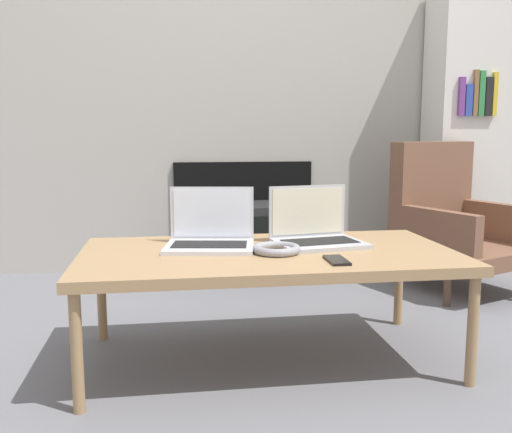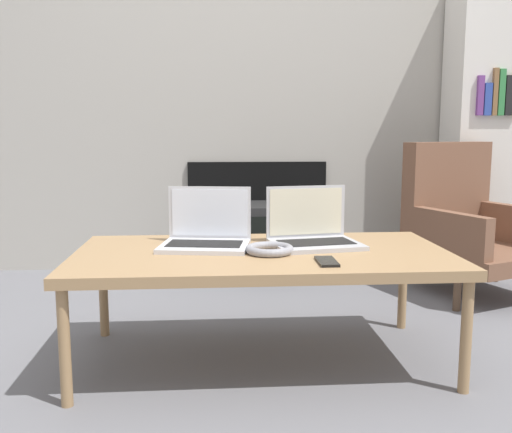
% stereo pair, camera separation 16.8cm
% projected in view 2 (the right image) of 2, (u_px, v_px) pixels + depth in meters
% --- Properties ---
extents(ground_plane, '(14.00, 14.00, 0.00)m').
position_uv_depth(ground_plane, '(270.00, 399.00, 1.78)').
color(ground_plane, slate).
extents(wall_back, '(7.00, 0.08, 2.60)m').
position_uv_depth(wall_back, '(241.00, 53.00, 3.37)').
color(wall_back, '#ADA89E').
rests_on(wall_back, ground_plane).
extents(table, '(1.33, 0.69, 0.41)m').
position_uv_depth(table, '(262.00, 259.00, 2.03)').
color(table, '#9E7A51').
rests_on(table, ground_plane).
extents(laptop_left, '(0.35, 0.29, 0.21)m').
position_uv_depth(laptop_left, '(206.00, 234.00, 2.11)').
color(laptop_left, silver).
rests_on(laptop_left, table).
extents(laptop_right, '(0.35, 0.30, 0.21)m').
position_uv_depth(laptop_right, '(312.00, 233.00, 2.14)').
color(laptop_right, '#B2B2B7').
rests_on(laptop_right, table).
extents(headphones, '(0.17, 0.17, 0.03)m').
position_uv_depth(headphones, '(270.00, 249.00, 1.99)').
color(headphones, gray).
rests_on(headphones, table).
extents(phone, '(0.06, 0.13, 0.01)m').
position_uv_depth(phone, '(327.00, 261.00, 1.84)').
color(phone, black).
rests_on(phone, table).
extents(tv, '(0.48, 0.38, 0.41)m').
position_uv_depth(tv, '(260.00, 240.00, 3.31)').
color(tv, black).
rests_on(tv, ground_plane).
extents(armchair, '(0.72, 0.75, 0.77)m').
position_uv_depth(armchair, '(465.00, 223.00, 2.96)').
color(armchair, brown).
rests_on(armchair, ground_plane).
extents(bookshelf, '(0.64, 0.32, 1.67)m').
position_uv_depth(bookshelf, '(502.00, 130.00, 3.35)').
color(bookshelf, silver).
rests_on(bookshelf, ground_plane).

